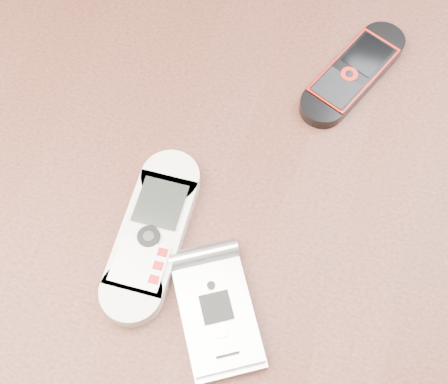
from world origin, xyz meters
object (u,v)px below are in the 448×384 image
Objects in this scene: table at (219,240)px; nokia_white at (152,234)px; nokia_black_red at (353,73)px; motorola_razr at (217,313)px.

nokia_white is (-0.04, -0.05, 0.11)m from table.
motorola_razr reaches higher than nokia_black_red.
nokia_white is 1.12× the size of nokia_black_red.
nokia_black_red is at bearing 57.05° from nokia_white.
table is at bearing 76.26° from motorola_razr.
motorola_razr is at bearing -74.63° from table.
table is at bearing 50.54° from nokia_white.
nokia_white is 1.41× the size of motorola_razr.
nokia_white is 0.24m from nokia_black_red.
motorola_razr is (0.03, -0.10, 0.11)m from table.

